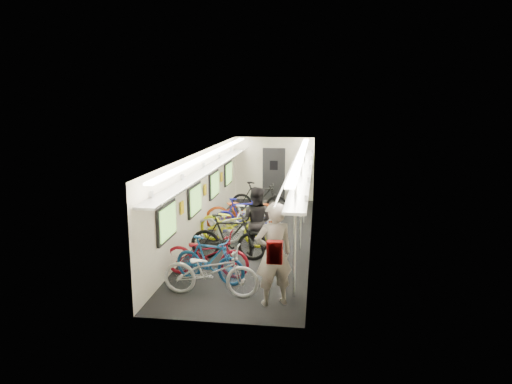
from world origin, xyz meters
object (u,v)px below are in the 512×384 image
(bicycle_0, at_px, (211,271))
(backpack, at_px, (275,252))
(passenger_mid, at_px, (256,221))
(bicycle_1, at_px, (210,260))
(passenger_near, at_px, (274,254))

(bicycle_0, xyz_separation_m, backpack, (1.33, -0.99, 0.78))
(bicycle_0, distance_m, passenger_mid, 2.60)
(passenger_mid, bearing_deg, bicycle_1, 81.18)
(bicycle_1, relative_size, backpack, 4.27)
(bicycle_0, bearing_deg, passenger_near, -97.82)
(bicycle_1, height_order, backpack, backpack)
(passenger_near, bearing_deg, passenger_mid, -100.38)
(bicycle_1, distance_m, passenger_near, 1.73)
(bicycle_1, bearing_deg, passenger_mid, -4.67)
(passenger_near, distance_m, backpack, 0.84)
(bicycle_1, relative_size, passenger_mid, 0.96)
(bicycle_0, height_order, passenger_mid, passenger_mid)
(bicycle_0, distance_m, passenger_near, 1.35)
(bicycle_0, xyz_separation_m, passenger_near, (1.24, -0.21, 0.48))
(bicycle_0, bearing_deg, passenger_mid, -10.24)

